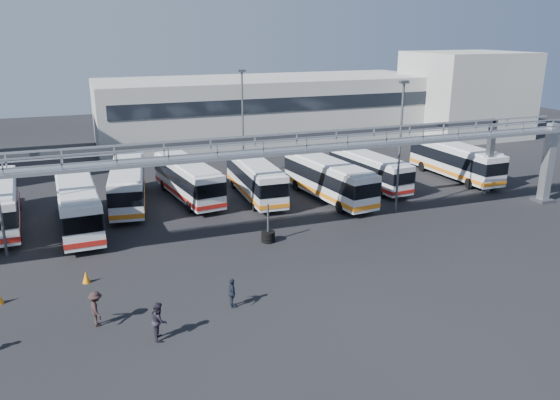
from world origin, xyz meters
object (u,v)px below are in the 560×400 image
object	(u,v)px
bus_5	(255,178)
bus_7	(369,169)
light_pole_mid	(400,140)
bus_3	(128,184)
light_pole_back	(243,118)
pedestrian_b	(159,321)
pedestrian_c	(96,309)
tire_stack	(268,235)
cone_right	(86,277)
bus_2	(78,204)
bus_6	(329,178)
pedestrian_d	(232,293)
bus_9	(455,160)
bus_4	(188,178)

from	to	relation	value
bus_5	bus_7	size ratio (longest dim) A/B	1.05
light_pole_mid	bus_7	bearing A→B (deg)	77.94
bus_7	bus_3	bearing A→B (deg)	168.22
light_pole_back	pedestrian_b	world-z (taller)	light_pole_back
pedestrian_c	tire_stack	bearing A→B (deg)	-65.77
light_pole_back	cone_right	size ratio (longest dim) A/B	14.75
light_pole_mid	pedestrian_b	size ratio (longest dim) A/B	5.54
cone_right	pedestrian_c	bearing A→B (deg)	-85.91
bus_5	light_pole_mid	bearing A→B (deg)	-37.26
bus_2	bus_6	bearing A→B (deg)	-1.82
pedestrian_b	pedestrian_d	size ratio (longest dim) A/B	1.15
bus_2	bus_7	world-z (taller)	bus_2
pedestrian_b	bus_2	bearing A→B (deg)	18.37
bus_9	pedestrian_b	xyz separation A→B (m)	(-31.09, -19.00, -0.92)
bus_3	pedestrian_c	xyz separation A→B (m)	(-3.42, -18.99, -0.95)
bus_9	cone_right	xyz separation A→B (m)	(-34.14, -11.61, -1.50)
bus_4	bus_5	size ratio (longest dim) A/B	1.04
pedestrian_b	cone_right	xyz separation A→B (m)	(-3.05, 7.39, -0.58)
tire_stack	pedestrian_c	bearing A→B (deg)	-146.95
bus_3	bus_6	distance (m)	16.54
light_pole_mid	bus_3	distance (m)	21.93
bus_3	bus_5	world-z (taller)	bus_3
pedestrian_b	light_pole_mid	bearing A→B (deg)	-51.39
bus_7	tire_stack	world-z (taller)	bus_7
bus_7	bus_4	bearing A→B (deg)	166.48
bus_4	cone_right	distance (m)	16.44
bus_9	tire_stack	distance (m)	24.24
bus_4	bus_5	world-z (taller)	bus_4
bus_6	bus_3	bearing A→B (deg)	158.23
pedestrian_b	cone_right	world-z (taller)	pedestrian_b
bus_3	pedestrian_b	distance (m)	21.27
bus_5	bus_6	world-z (taller)	bus_6
light_pole_back	bus_3	size ratio (longest dim) A/B	0.91
light_pole_back	bus_4	distance (m)	9.75
bus_4	tire_stack	world-z (taller)	bus_4
bus_4	pedestrian_d	bearing A→B (deg)	-103.15
bus_3	cone_right	bearing A→B (deg)	-98.06
bus_4	pedestrian_b	size ratio (longest dim) A/B	5.99
bus_7	bus_9	xyz separation A→B (m)	(9.24, -0.27, 0.17)
bus_5	pedestrian_d	xyz separation A→B (m)	(-7.11, -17.95, -0.98)
bus_6	pedestrian_b	xyz separation A→B (m)	(-16.74, -17.04, -0.93)
bus_3	bus_6	xyz separation A→B (m)	(16.00, -4.19, 0.00)
bus_3	pedestrian_d	world-z (taller)	bus_3
light_pole_mid	cone_right	bearing A→B (deg)	-168.42
light_pole_back	bus_9	world-z (taller)	light_pole_back
pedestrian_b	bus_7	bearing A→B (deg)	-40.91
light_pole_back	bus_5	size ratio (longest dim) A/B	0.96
bus_2	bus_3	world-z (taller)	bus_2
light_pole_mid	bus_6	distance (m)	7.18
bus_3	tire_stack	world-z (taller)	bus_3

